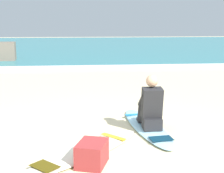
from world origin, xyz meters
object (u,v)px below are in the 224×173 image
(surfer_seated, at_px, (151,107))
(surfboard_main, at_px, (147,126))
(surfboard_spare_near, at_px, (85,151))
(beach_bag, at_px, (92,154))

(surfer_seated, bearing_deg, surfboard_main, 99.93)
(surfer_seated, relative_size, surfboard_spare_near, 0.46)
(surfer_seated, bearing_deg, beach_bag, -130.24)
(surfboard_spare_near, bearing_deg, surfer_seated, 37.17)
(surfboard_spare_near, bearing_deg, beach_bag, -77.90)
(surfer_seated, xyz_separation_m, surfboard_spare_near, (-1.17, -0.89, -0.40))
(surfboard_main, distance_m, surfer_seated, 0.43)
(surfboard_main, bearing_deg, beach_bag, -126.17)
(surfer_seated, height_order, surfboard_spare_near, surfer_seated)
(surfboard_main, bearing_deg, surfboard_spare_near, -137.39)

